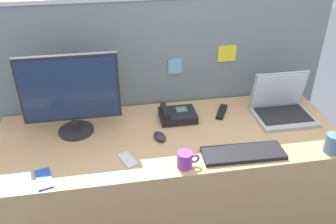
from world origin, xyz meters
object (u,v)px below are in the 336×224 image
computer_mouse_right_hand (160,136)px  coffee_mug (185,160)px  cell_phone_silver_slab (128,160)px  keyboard_main (243,153)px  cell_phone_blue_case (44,179)px  pen_cup (333,143)px  desk_phone (177,115)px  laptop (282,106)px  desktop_monitor (70,92)px  tv_remote (222,112)px

computer_mouse_right_hand → coffee_mug: coffee_mug is taller
computer_mouse_right_hand → cell_phone_silver_slab: computer_mouse_right_hand is taller
keyboard_main → cell_phone_blue_case: 1.02m
pen_cup → cell_phone_silver_slab: size_ratio=1.40×
desk_phone → cell_phone_blue_case: 0.86m
cell_phone_blue_case → coffee_mug: 0.70m
laptop → cell_phone_blue_case: size_ratio=2.28×
desktop_monitor → pen_cup: (1.36, -0.44, -0.20)m
pen_cup → cell_phone_blue_case: bearing=178.7°
desk_phone → keyboard_main: bearing=-56.2°
laptop → desk_phone: size_ratio=1.60×
pen_cup → tv_remote: bearing=133.4°
desk_phone → tv_remote: desk_phone is taller
keyboard_main → tv_remote: keyboard_main is taller
laptop → computer_mouse_right_hand: 0.80m
cell_phone_silver_slab → cell_phone_blue_case: bearing=167.0°
computer_mouse_right_hand → cell_phone_silver_slab: size_ratio=0.79×
desktop_monitor → pen_cup: size_ratio=3.06×
desktop_monitor → laptop: bearing=-1.4°
desk_phone → cell_phone_silver_slab: (-0.33, -0.36, -0.02)m
keyboard_main → cell_phone_silver_slab: bearing=176.2°
coffee_mug → cell_phone_silver_slab: bearing=160.9°
desk_phone → coffee_mug: same height
laptop → keyboard_main: laptop is taller
pen_cup → keyboard_main: bearing=173.9°
keyboard_main → tv_remote: bearing=89.5°
cell_phone_silver_slab → laptop: bearing=-6.7°
laptop → coffee_mug: laptop is taller
desktop_monitor → computer_mouse_right_hand: 0.55m
tv_remote → desktop_monitor: bearing=-149.1°
laptop → cell_phone_silver_slab: laptop is taller
desktop_monitor → tv_remote: 0.93m
keyboard_main → tv_remote: 0.43m
desktop_monitor → keyboard_main: (0.88, -0.39, -0.24)m
keyboard_main → cell_phone_silver_slab: size_ratio=3.44×
laptop → keyboard_main: bearing=-136.6°
desktop_monitor → desk_phone: desktop_monitor is taller
laptop → computer_mouse_right_hand: size_ratio=3.51×
desktop_monitor → cell_phone_blue_case: desktop_monitor is taller
laptop → keyboard_main: (-0.38, -0.36, -0.05)m
keyboard_main → coffee_mug: 0.33m
computer_mouse_right_hand → cell_phone_blue_case: (-0.60, -0.24, -0.01)m
desktop_monitor → cell_phone_silver_slab: size_ratio=4.28×
laptop → cell_phone_blue_case: 1.44m
laptop → tv_remote: (-0.36, 0.08, -0.05)m
desk_phone → laptop: bearing=-5.2°
cell_phone_blue_case → desk_phone: bearing=16.0°
desktop_monitor → keyboard_main: 0.99m
computer_mouse_right_hand → pen_cup: 0.93m
keyboard_main → computer_mouse_right_hand: computer_mouse_right_hand is taller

